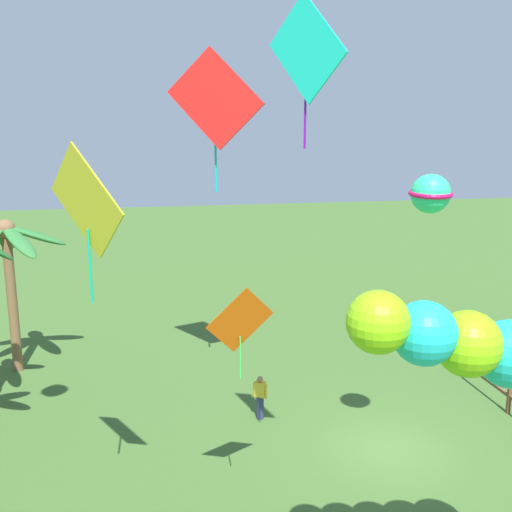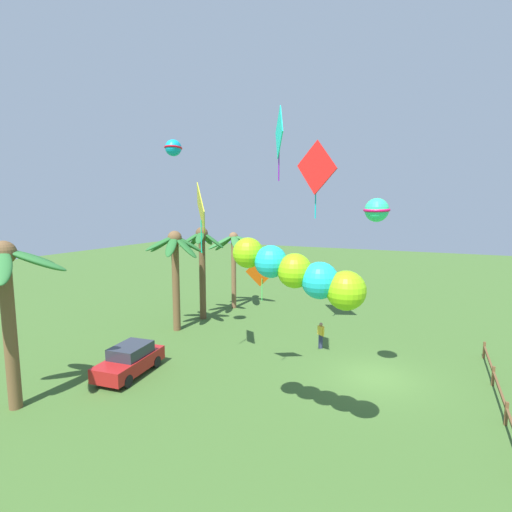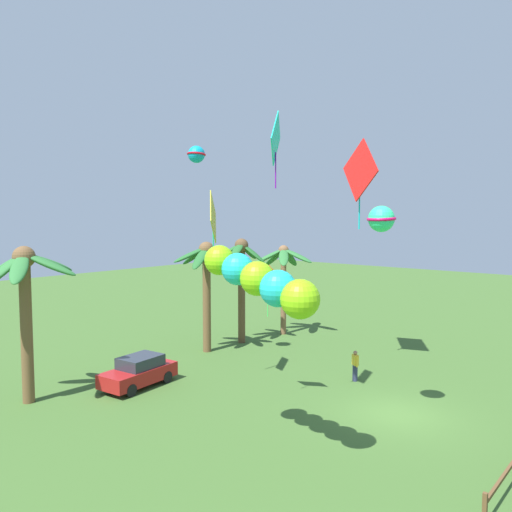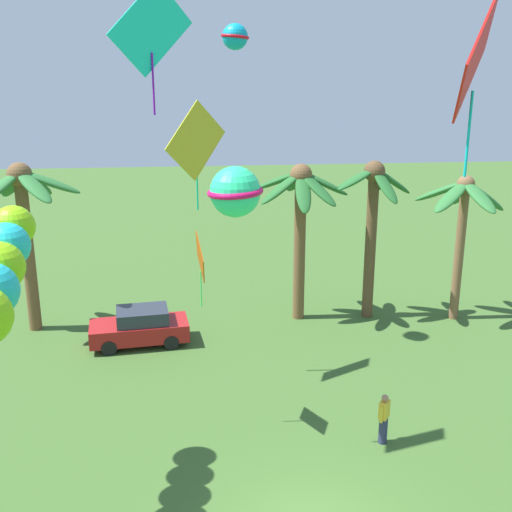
# 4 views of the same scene
# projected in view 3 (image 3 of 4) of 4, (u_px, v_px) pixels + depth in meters

# --- Properties ---
(ground_plane) EXTENTS (120.00, 120.00, 0.00)m
(ground_plane) POSITION_uv_depth(u_px,v_px,m) (398.00, 414.00, 21.77)
(ground_plane) COLOR #3D6028
(palm_tree_0) EXTENTS (4.12, 4.43, 6.44)m
(palm_tree_0) POSITION_uv_depth(u_px,v_px,m) (283.00, 265.00, 36.32)
(palm_tree_0) COLOR brown
(palm_tree_0) RESTS_ON ground
(palm_tree_1) EXTENTS (4.14, 3.89, 6.92)m
(palm_tree_1) POSITION_uv_depth(u_px,v_px,m) (207.00, 269.00, 31.60)
(palm_tree_1) COLOR brown
(palm_tree_1) RESTS_ON ground
(palm_tree_2) EXTENTS (4.55, 4.29, 7.16)m
(palm_tree_2) POSITION_uv_depth(u_px,v_px,m) (25.00, 285.00, 22.79)
(palm_tree_2) COLOR brown
(palm_tree_2) RESTS_ON ground
(palm_tree_3) EXTENTS (3.66, 3.37, 7.02)m
(palm_tree_3) POSITION_uv_depth(u_px,v_px,m) (241.00, 268.00, 33.88)
(palm_tree_3) COLOR brown
(palm_tree_3) RESTS_ON ground
(parked_car_0) EXTENTS (4.06, 2.11, 1.51)m
(parked_car_0) POSITION_uv_depth(u_px,v_px,m) (139.00, 372.00, 25.34)
(parked_car_0) COLOR #A51919
(parked_car_0) RESTS_ON ground
(spectator_0) EXTENTS (0.41, 0.46, 1.59)m
(spectator_0) POSITION_uv_depth(u_px,v_px,m) (355.00, 366.00, 26.14)
(spectator_0) COLOR #2D3351
(spectator_0) RESTS_ON ground
(kite_tube_0) EXTENTS (1.30, 4.61, 2.24)m
(kite_tube_0) POSITION_uv_depth(u_px,v_px,m) (263.00, 281.00, 16.95)
(kite_tube_0) COLOR #8BD814
(kite_diamond_1) EXTENTS (2.01, 1.13, 3.18)m
(kite_diamond_1) POSITION_uv_depth(u_px,v_px,m) (276.00, 139.00, 20.69)
(kite_diamond_1) COLOR #17DABD
(kite_ball_2) EXTENTS (1.03, 1.02, 0.93)m
(kite_ball_2) POSITION_uv_depth(u_px,v_px,m) (196.00, 154.00, 27.42)
(kite_ball_2) COLOR #0D9FC3
(kite_diamond_3) EXTENTS (2.02, 1.70, 3.62)m
(kite_diamond_3) POSITION_uv_depth(u_px,v_px,m) (213.00, 218.00, 24.75)
(kite_diamond_3) COLOR gold
(kite_diamond_4) EXTENTS (1.93, 3.18, 5.05)m
(kite_diamond_4) POSITION_uv_depth(u_px,v_px,m) (360.00, 171.00, 27.86)
(kite_diamond_4) COLOR red
(kite_diamond_5) EXTENTS (0.23, 1.69, 2.36)m
(kite_diamond_5) POSITION_uv_depth(u_px,v_px,m) (268.00, 284.00, 22.77)
(kite_diamond_5) COLOR #BA4809
(kite_ball_6) EXTENTS (1.20, 1.19, 1.03)m
(kite_ball_6) POSITION_uv_depth(u_px,v_px,m) (381.00, 219.00, 19.76)
(kite_ball_6) COLOR #2CEC92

